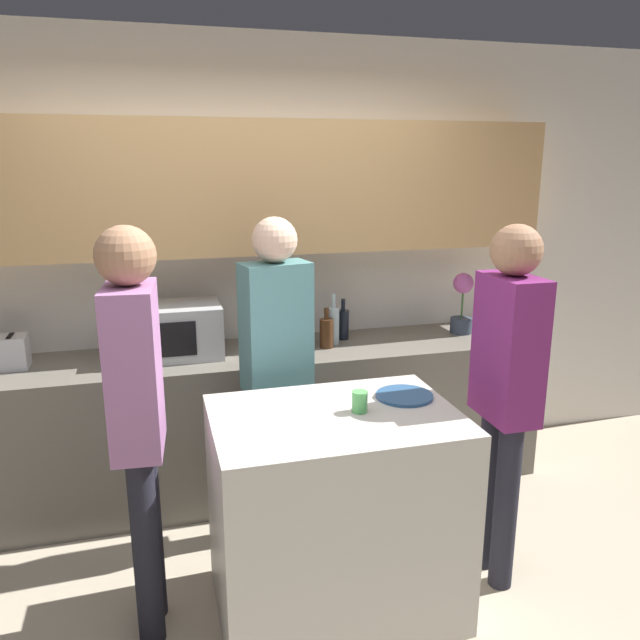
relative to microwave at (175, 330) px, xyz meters
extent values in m
cube|color=silver|center=(0.40, 0.30, 0.32)|extent=(6.40, 0.08, 2.70)
cube|color=tan|center=(0.40, 0.10, 0.79)|extent=(3.74, 0.32, 0.75)
cube|color=#6B665B|center=(0.40, -0.05, -0.59)|extent=(3.60, 0.62, 0.88)
cube|color=beige|center=(0.61, -1.18, -0.57)|extent=(1.05, 0.75, 0.93)
cube|color=#B7BABC|center=(0.00, 0.00, 0.00)|extent=(0.52, 0.38, 0.30)
cube|color=black|center=(-0.05, -0.19, 0.00)|extent=(0.31, 0.01, 0.19)
cube|color=silver|center=(-0.91, 0.00, -0.06)|extent=(0.26, 0.16, 0.18)
cube|color=black|center=(-0.86, 0.00, 0.03)|extent=(0.02, 0.11, 0.01)
cylinder|color=#333D4C|center=(1.82, 0.00, -0.10)|extent=(0.14, 0.14, 0.10)
cylinder|color=#38662D|center=(1.82, 0.00, 0.04)|extent=(0.01, 0.01, 0.18)
sphere|color=#B25199|center=(1.82, 0.00, 0.18)|extent=(0.13, 0.13, 0.13)
cylinder|color=maroon|center=(0.68, -0.10, -0.06)|extent=(0.07, 0.07, 0.19)
cylinder|color=maroon|center=(0.68, -0.10, 0.07)|extent=(0.02, 0.02, 0.07)
cylinder|color=black|center=(0.78, -0.02, -0.07)|extent=(0.07, 0.07, 0.17)
cylinder|color=black|center=(0.78, -0.02, 0.05)|extent=(0.03, 0.03, 0.07)
cylinder|color=#472814|center=(0.88, -0.08, -0.06)|extent=(0.08, 0.08, 0.18)
cylinder|color=#472814|center=(0.88, -0.08, 0.06)|extent=(0.03, 0.03, 0.07)
cylinder|color=silver|center=(0.94, -0.02, -0.04)|extent=(0.07, 0.07, 0.23)
cylinder|color=silver|center=(0.94, -0.02, 0.12)|extent=(0.02, 0.02, 0.09)
cylinder|color=black|center=(1.03, 0.07, -0.06)|extent=(0.07, 0.07, 0.19)
cylinder|color=black|center=(1.03, 0.07, 0.07)|extent=(0.03, 0.03, 0.07)
cylinder|color=#2D5684|center=(0.97, -1.08, -0.09)|extent=(0.26, 0.26, 0.01)
cylinder|color=#59C461|center=(0.71, -1.18, -0.05)|extent=(0.07, 0.07, 0.09)
cylinder|color=black|center=(-0.19, -1.03, -0.61)|extent=(0.11, 0.11, 0.85)
cylinder|color=black|center=(-0.20, -1.19, -0.61)|extent=(0.11, 0.11, 0.85)
cube|color=#9E669B|center=(-0.20, -1.11, 0.15)|extent=(0.22, 0.35, 0.67)
sphere|color=#9E7051|center=(-0.20, -1.11, 0.60)|extent=(0.23, 0.23, 0.23)
cylinder|color=black|center=(0.56, -0.53, -0.62)|extent=(0.11, 0.11, 0.83)
cylinder|color=black|center=(0.40, -0.56, -0.62)|extent=(0.11, 0.11, 0.83)
cube|color=slate|center=(0.48, -0.54, 0.13)|extent=(0.37, 0.25, 0.66)
sphere|color=beige|center=(0.48, -0.54, 0.57)|extent=(0.23, 0.23, 0.23)
cylinder|color=black|center=(1.41, -1.26, -0.62)|extent=(0.11, 0.11, 0.83)
cylinder|color=black|center=(1.42, -1.10, -0.62)|extent=(0.11, 0.11, 0.83)
cube|color=#762366|center=(1.41, -1.18, 0.13)|extent=(0.19, 0.34, 0.66)
sphere|color=#9E7051|center=(1.41, -1.18, 0.57)|extent=(0.23, 0.23, 0.23)
camera|label=1|loc=(-0.10, -3.53, 0.95)|focal=35.00mm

